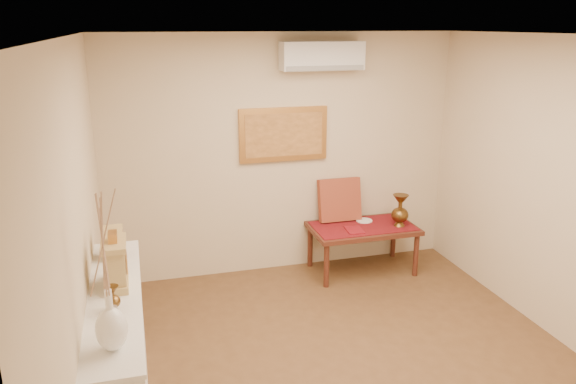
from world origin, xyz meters
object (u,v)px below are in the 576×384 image
object	(u,v)px
mantel_clock	(115,263)
low_table	(363,232)
white_vase	(106,273)
display_ledge	(120,356)
brass_urn_tall	(400,207)
wooden_chest	(114,243)

from	to	relation	value
mantel_clock	low_table	distance (m)	3.24
white_vase	mantel_clock	distance (m)	0.91
mantel_clock	display_ledge	bearing A→B (deg)	-99.46
white_vase	brass_urn_tall	size ratio (longest dim) A/B	2.13
display_ledge	mantel_clock	size ratio (longest dim) A/B	4.93
low_table	white_vase	bearing A→B (deg)	-135.81
display_ledge	low_table	bearing A→B (deg)	35.10
display_ledge	wooden_chest	world-z (taller)	wooden_chest
brass_urn_tall	mantel_clock	world-z (taller)	mantel_clock
wooden_chest	white_vase	bearing A→B (deg)	-89.43
white_vase	brass_urn_tall	bearing A→B (deg)	39.00
brass_urn_tall	low_table	world-z (taller)	brass_urn_tall
low_table	display_ledge	bearing A→B (deg)	-144.90
brass_urn_tall	display_ledge	size ratio (longest dim) A/B	0.22
white_vase	wooden_chest	size ratio (longest dim) A/B	3.93
white_vase	low_table	bearing A→B (deg)	44.19
brass_urn_tall	mantel_clock	size ratio (longest dim) A/B	1.10
brass_urn_tall	mantel_clock	bearing A→B (deg)	-151.91
wooden_chest	low_table	xyz separation A→B (m)	(2.68, 1.20, -0.62)
mantel_clock	wooden_chest	distance (m)	0.54
display_ledge	wooden_chest	bearing A→B (deg)	90.19
brass_urn_tall	wooden_chest	xyz separation A→B (m)	(-3.08, -1.09, 0.32)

